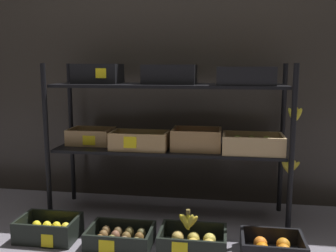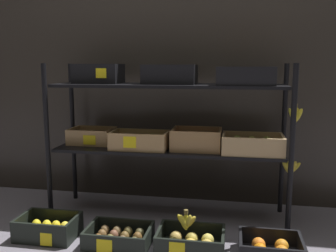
{
  "view_description": "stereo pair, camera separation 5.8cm",
  "coord_description": "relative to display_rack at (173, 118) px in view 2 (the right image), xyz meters",
  "views": [
    {
      "loc": [
        0.37,
        -2.41,
        1.02
      ],
      "look_at": [
        0.0,
        0.0,
        0.62
      ],
      "focal_mm": 39.9,
      "sensor_mm": 36.0,
      "label": 1
    },
    {
      "loc": [
        0.43,
        -2.4,
        1.02
      ],
      "look_at": [
        0.0,
        0.0,
        0.62
      ],
      "focal_mm": 39.9,
      "sensor_mm": 36.0,
      "label": 2
    }
  ],
  "objects": [
    {
      "name": "ground_plane",
      "position": [
        -0.04,
        0.0,
        -0.68
      ],
      "size": [
        10.0,
        10.0,
        0.0
      ],
      "primitive_type": "plane",
      "color": "slate"
    },
    {
      "name": "crate_ground_orange",
      "position": [
        0.61,
        -0.46,
        -0.63
      ],
      "size": [
        0.34,
        0.26,
        0.11
      ],
      "color": "black",
      "rests_on": "ground_plane"
    },
    {
      "name": "display_rack",
      "position": [
        0.0,
        0.0,
        0.0
      ],
      "size": [
        1.66,
        0.43,
        1.03
      ],
      "color": "black",
      "rests_on": "ground_plane"
    },
    {
      "name": "banana_bunch_loose",
      "position": [
        0.15,
        -0.46,
        -0.51
      ],
      "size": [
        0.13,
        0.05,
        0.12
      ],
      "color": "brown",
      "rests_on": "crate_ground_apple_gold"
    },
    {
      "name": "storefront_wall",
      "position": [
        -0.04,
        0.4,
        0.45
      ],
      "size": [
        3.93,
        0.12,
        2.25
      ],
      "primitive_type": "cube",
      "color": "#2D2823",
      "rests_on": "ground_plane"
    },
    {
      "name": "crate_ground_lemon",
      "position": [
        -0.68,
        -0.45,
        -0.63
      ],
      "size": [
        0.35,
        0.25,
        0.13
      ],
      "color": "black",
      "rests_on": "ground_plane"
    },
    {
      "name": "crate_ground_kiwi",
      "position": [
        -0.24,
        -0.46,
        -0.64
      ],
      "size": [
        0.37,
        0.27,
        0.1
      ],
      "color": "black",
      "rests_on": "ground_plane"
    },
    {
      "name": "crate_ground_apple_gold",
      "position": [
        0.18,
        -0.46,
        -0.63
      ],
      "size": [
        0.37,
        0.27,
        0.11
      ],
      "color": "black",
      "rests_on": "ground_plane"
    }
  ]
}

